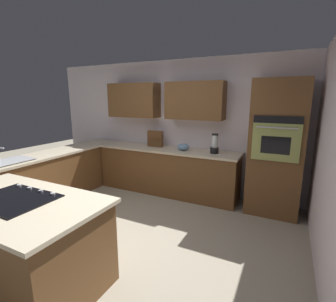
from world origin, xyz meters
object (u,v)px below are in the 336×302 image
Objects in this scene: wall_oven at (276,148)px; sink_unit at (6,161)px; blender at (215,145)px; mixing_bowl at (183,147)px; cooktop at (14,199)px; spice_rack at (155,139)px.

sink_unit is at bearing 28.98° from wall_oven.
wall_oven is 6.11× the size of blender.
wall_oven is at bearing 179.76° from mixing_bowl.
wall_oven is at bearing 179.62° from blender.
wall_oven is 4.21m from sink_unit.
cooktop is 2.92m from mixing_bowl.
wall_oven is 6.71× the size of spice_rack.
blender reaches higher than cooktop.
blender is (-1.18, -2.86, 0.14)m from cooktop.
spice_rack reaches higher than mixing_bowl.
spice_rack is (-1.43, -2.12, 0.14)m from sink_unit.
spice_rack is at bearing -123.95° from sink_unit.
blender is (1.00, -0.01, -0.03)m from wall_oven.
spice_rack is at bearing -2.14° from wall_oven.
cooktop is at bearing 67.55° from blender.
blender is 1.55× the size of mixing_bowl.
spice_rack is (1.25, -0.08, 0.01)m from blender.
cooktop is (-1.50, 0.81, -0.01)m from sink_unit.
cooktop is (2.18, 2.85, -0.17)m from wall_oven.
blender reaches higher than mixing_bowl.
wall_oven is at bearing -127.41° from cooktop.
spice_rack is (2.25, -0.08, -0.02)m from wall_oven.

